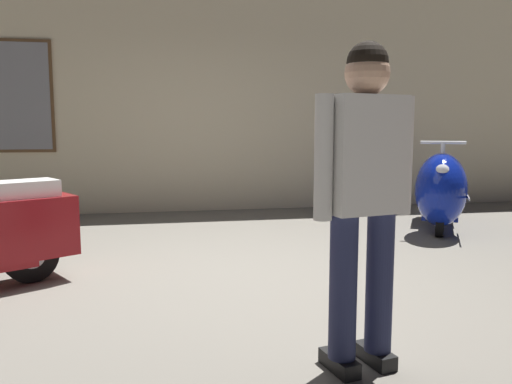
% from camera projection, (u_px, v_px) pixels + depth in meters
% --- Properties ---
extents(ground_plane, '(60.00, 60.00, 0.00)m').
position_uv_depth(ground_plane, '(238.00, 275.00, 4.12)').
color(ground_plane, slate).
extents(showroom_back_wall, '(18.00, 0.24, 3.39)m').
position_uv_depth(showroom_back_wall, '(201.00, 93.00, 7.24)').
color(showroom_back_wall, beige).
rests_on(showroom_back_wall, ground).
extents(scooter_1, '(1.27, 1.74, 1.05)m').
position_uv_depth(scooter_1, '(440.00, 190.00, 5.85)').
color(scooter_1, black).
rests_on(scooter_1, ground).
extents(visitor_1, '(0.53, 0.31, 1.58)m').
position_uv_depth(visitor_1, '(364.00, 185.00, 2.41)').
color(visitor_1, black).
rests_on(visitor_1, ground).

